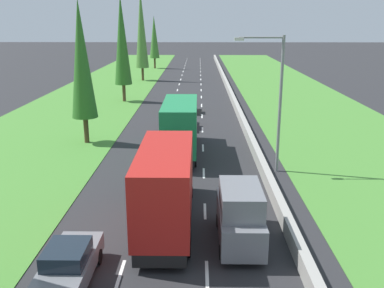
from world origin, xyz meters
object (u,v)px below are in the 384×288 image
at_px(poplar_tree_fourth, 141,29).
at_px(street_light_mast, 275,95).
at_px(poplar_tree_fifth, 154,37).
at_px(poplar_tree_second, 81,60).
at_px(poplar_tree_third, 122,40).
at_px(red_sedan_centre_lane, 182,119).
at_px(grey_van_right_lane, 240,215).
at_px(grey_sedan_left_lane, 69,265).
at_px(red_box_truck_centre_lane, 167,184).
at_px(yellow_hatchback_centre_lane, 187,105).
at_px(green_box_truck_centre_lane, 181,126).

height_order(poplar_tree_fourth, street_light_mast, poplar_tree_fourth).
distance_m(poplar_tree_fifth, street_light_mast, 66.97).
bearing_deg(poplar_tree_second, poplar_tree_third, 90.18).
bearing_deg(red_sedan_centre_lane, poplar_tree_fourth, 103.40).
bearing_deg(red_sedan_centre_lane, grey_van_right_lane, -81.22).
relative_size(poplar_tree_second, poplar_tree_third, 0.89).
distance_m(red_sedan_centre_lane, grey_sedan_left_lane, 25.86).
xyz_separation_m(grey_van_right_lane, street_light_mast, (3.08, 9.93, 3.83)).
relative_size(red_box_truck_centre_lane, poplar_tree_third, 0.72).
bearing_deg(street_light_mast, yellow_hatchback_centre_lane, 107.70).
bearing_deg(poplar_tree_third, red_sedan_centre_lane, -60.12).
height_order(green_box_truck_centre_lane, poplar_tree_fourth, poplar_tree_fourth).
xyz_separation_m(poplar_tree_second, poplar_tree_fifth, (-0.05, 58.55, -0.32)).
bearing_deg(grey_van_right_lane, grey_sedan_left_lane, -154.49).
distance_m(grey_sedan_left_lane, street_light_mast, 17.13).
bearing_deg(street_light_mast, grey_sedan_left_lane, -127.00).
distance_m(yellow_hatchback_centre_lane, poplar_tree_third, 12.39).
bearing_deg(poplar_tree_fifth, grey_sedan_left_lane, -86.79).
bearing_deg(poplar_tree_third, poplar_tree_second, -89.82).
relative_size(green_box_truck_centre_lane, yellow_hatchback_centre_lane, 2.41).
distance_m(grey_sedan_left_lane, poplar_tree_second, 21.40).
bearing_deg(grey_van_right_lane, red_box_truck_centre_lane, 152.34).
bearing_deg(poplar_tree_fourth, poplar_tree_third, -89.61).
distance_m(red_box_truck_centre_lane, poplar_tree_fifth, 74.08).
distance_m(red_box_truck_centre_lane, green_box_truck_centre_lane, 12.00).
bearing_deg(yellow_hatchback_centre_lane, red_sedan_centre_lane, -92.29).
height_order(red_box_truck_centre_lane, poplar_tree_second, poplar_tree_second).
xyz_separation_m(red_box_truck_centre_lane, green_box_truck_centre_lane, (0.19, 12.00, 0.00)).
distance_m(grey_van_right_lane, poplar_tree_third, 38.23).
relative_size(grey_sedan_left_lane, street_light_mast, 0.50).
distance_m(green_box_truck_centre_lane, poplar_tree_third, 24.22).
xyz_separation_m(grey_sedan_left_lane, street_light_mast, (9.96, 13.22, 4.42)).
relative_size(red_sedan_centre_lane, poplar_tree_second, 0.39).
height_order(yellow_hatchback_centre_lane, poplar_tree_fifth, poplar_tree_fifth).
relative_size(green_box_truck_centre_lane, poplar_tree_fifth, 0.86).
xyz_separation_m(grey_van_right_lane, yellow_hatchback_centre_lane, (-3.17, 29.50, -0.56)).
distance_m(green_box_truck_centre_lane, poplar_tree_fifth, 62.21).
bearing_deg(poplar_tree_third, grey_sedan_left_lane, -83.59).
relative_size(red_box_truck_centre_lane, red_sedan_centre_lane, 2.09).
height_order(yellow_hatchback_centre_lane, street_light_mast, street_light_mast).
distance_m(grey_sedan_left_lane, poplar_tree_fourth, 59.81).
relative_size(grey_sedan_left_lane, poplar_tree_third, 0.35).
bearing_deg(poplar_tree_second, red_sedan_centre_lane, 35.60).
bearing_deg(yellow_hatchback_centre_lane, street_light_mast, -72.30).
bearing_deg(street_light_mast, red_box_truck_centre_lane, -128.71).
xyz_separation_m(red_box_truck_centre_lane, street_light_mast, (6.52, 8.13, 3.05)).
height_order(grey_sedan_left_lane, poplar_tree_third, poplar_tree_third).
bearing_deg(poplar_tree_fifth, green_box_truck_centre_lane, -82.56).
distance_m(yellow_hatchback_centre_lane, poplar_tree_second, 16.22).
xyz_separation_m(green_box_truck_centre_lane, grey_van_right_lane, (3.25, -13.80, -0.78)).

